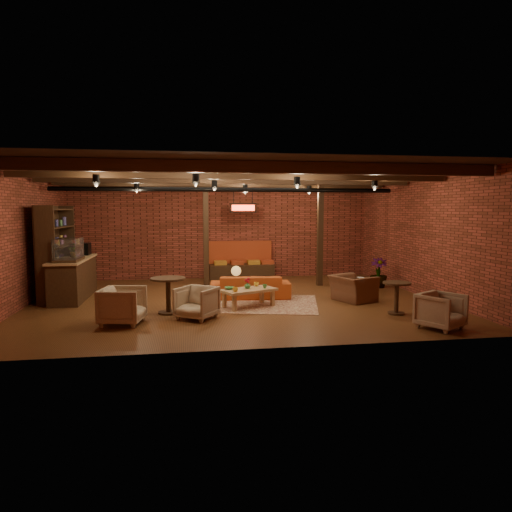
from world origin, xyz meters
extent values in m
plane|color=#432510|center=(0.00, 0.00, 0.00)|extent=(10.00, 10.00, 0.00)
cube|color=black|center=(0.00, 0.00, 3.20)|extent=(10.00, 8.00, 0.02)
cube|color=maroon|center=(0.00, 4.00, 1.60)|extent=(10.00, 0.02, 3.20)
cube|color=maroon|center=(0.00, -4.00, 1.60)|extent=(10.00, 0.02, 3.20)
cube|color=maroon|center=(-5.00, 0.00, 1.60)|extent=(0.02, 8.00, 3.20)
cube|color=maroon|center=(5.00, 0.00, 1.60)|extent=(0.02, 8.00, 3.20)
cylinder|color=black|center=(0.00, 1.60, 2.85)|extent=(9.60, 0.12, 0.12)
cube|color=black|center=(-0.60, 2.60, 1.60)|extent=(0.16, 0.16, 3.20)
cube|color=black|center=(2.80, 2.00, 1.60)|extent=(0.16, 0.16, 3.20)
imported|color=#337F33|center=(-4.00, 1.20, 1.22)|extent=(0.35, 0.39, 0.30)
cube|color=#FF3619|center=(0.60, 3.10, 2.35)|extent=(0.86, 0.06, 0.30)
cube|color=maroon|center=(0.44, -0.38, 0.01)|extent=(3.49, 2.98, 0.01)
imported|color=#A44016|center=(0.43, 0.35, 0.30)|extent=(2.12, 0.98, 0.60)
cube|color=#A3784C|center=(0.23, -0.77, 0.41)|extent=(1.42, 1.11, 0.06)
cube|color=#A3784C|center=(-0.16, -1.20, 0.19)|extent=(0.08, 0.08, 0.38)
cube|color=#A3784C|center=(0.81, -0.75, 0.19)|extent=(0.08, 0.08, 0.38)
cube|color=#A3784C|center=(-0.34, -0.79, 0.19)|extent=(0.08, 0.08, 0.38)
cube|color=#A3784C|center=(0.62, -0.34, 0.19)|extent=(0.08, 0.08, 0.38)
imported|color=gold|center=(-0.12, -1.10, 0.49)|extent=(0.17, 0.17, 0.10)
imported|color=#3A803B|center=(0.62, -0.76, 0.49)|extent=(0.14, 0.14, 0.10)
imported|color=gold|center=(0.47, -0.44, 0.49)|extent=(0.17, 0.17, 0.10)
imported|color=#3A803B|center=(-0.22, -0.76, 0.47)|extent=(0.29, 0.29, 0.06)
imported|color=#3A803B|center=(0.21, -0.73, 0.50)|extent=(0.16, 0.16, 0.12)
sphere|color=#B3131E|center=(0.21, -0.73, 0.64)|extent=(0.10, 0.10, 0.10)
cube|color=black|center=(0.08, 0.50, 0.47)|extent=(0.52, 0.52, 0.04)
cylinder|color=black|center=(0.08, 0.50, 0.23)|extent=(0.03, 0.03, 0.45)
cylinder|color=olive|center=(0.08, 0.50, 0.50)|extent=(0.13, 0.13, 0.02)
cylinder|color=olive|center=(0.08, 0.50, 0.57)|extent=(0.04, 0.04, 0.19)
sphere|color=gold|center=(0.08, 0.50, 0.70)|extent=(0.26, 0.26, 0.26)
cylinder|color=black|center=(-1.62, -1.14, 0.78)|extent=(0.77, 0.77, 0.04)
cylinder|color=black|center=(-1.62, -1.14, 0.40)|extent=(0.11, 0.11, 0.75)
cylinder|color=black|center=(-1.62, -1.14, 0.02)|extent=(0.46, 0.46, 0.04)
imported|color=beige|center=(-2.49, -1.96, 0.41)|extent=(0.88, 0.92, 0.83)
imported|color=beige|center=(-1.01, -1.73, 0.38)|extent=(0.99, 0.98, 0.75)
imported|color=brown|center=(2.93, -0.46, 0.44)|extent=(0.98, 1.17, 0.87)
cube|color=black|center=(3.38, 0.34, 0.44)|extent=(0.43, 0.43, 0.04)
cylinder|color=black|center=(3.38, 0.34, 0.21)|extent=(0.04, 0.04, 0.42)
imported|color=black|center=(3.38, 0.34, 0.46)|extent=(0.16, 0.21, 0.02)
cylinder|color=black|center=(3.36, -1.98, 0.69)|extent=(0.61, 0.61, 0.04)
cylinder|color=black|center=(3.36, -1.98, 0.35)|extent=(0.09, 0.09, 0.66)
cylinder|color=black|center=(3.36, -1.98, 0.02)|extent=(0.36, 0.36, 0.04)
imported|color=beige|center=(3.64, -3.27, 0.38)|extent=(0.99, 0.97, 0.76)
imported|color=#4C7F4C|center=(4.40, 1.33, 1.31)|extent=(1.83, 1.83, 2.63)
camera|label=1|loc=(-1.24, -11.27, 2.31)|focal=32.00mm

